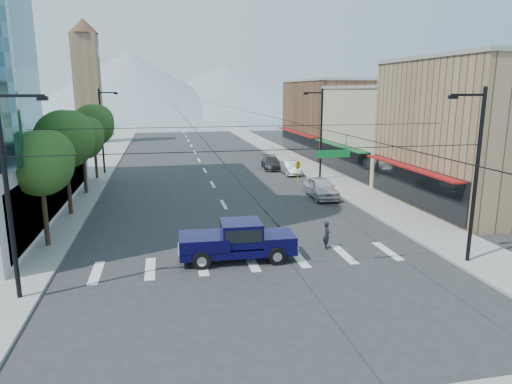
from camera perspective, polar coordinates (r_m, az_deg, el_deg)
ground at (r=22.99m, az=0.62°, el=-9.95°), size 160.00×160.00×0.00m
sidewalk_left at (r=61.84m, az=-18.45°, el=3.80°), size 4.00×120.00×0.15m
sidewalk_right at (r=63.56m, az=3.61°, el=4.64°), size 4.00×120.00×0.15m
shop_near at (r=39.45m, az=27.06°, el=6.40°), size 12.00×14.00×11.00m
shop_mid at (r=51.20m, az=17.21°, el=7.19°), size 12.00×14.00×9.00m
shop_far at (r=65.62m, az=10.51°, el=9.03°), size 12.00×18.00×10.00m
clock_tower at (r=83.64m, az=-20.36°, el=13.06°), size 4.80×4.80×20.40m
mountain_left at (r=171.09m, az=-15.47°, el=12.85°), size 80.00×80.00×22.00m
mountain_right at (r=182.41m, az=-3.93°, el=12.59°), size 90.00×90.00×18.00m
tree_near at (r=27.91m, az=-25.12°, el=3.53°), size 3.65×3.64×6.71m
tree_midnear at (r=34.64m, az=-22.59°, el=6.29°), size 4.09×4.09×7.52m
tree_midfar at (r=41.55m, az=-20.75°, el=6.50°), size 3.65×3.64×6.71m
tree_far at (r=48.41m, az=-19.54°, el=8.05°), size 4.09×4.09×7.52m
signal_rig at (r=20.72m, az=1.75°, el=0.99°), size 21.80×0.20×9.00m
lamp_pole_nw at (r=51.28m, az=-18.61°, el=7.60°), size 2.00×0.25×9.00m
lamp_pole_ne at (r=45.53m, az=8.01°, el=7.58°), size 2.00×0.25×9.00m
pickup_truck at (r=24.21m, az=-2.44°, el=-6.02°), size 6.27×2.60×2.09m
pedestrian at (r=26.26m, az=8.84°, el=-5.34°), size 0.48×0.64×1.60m
parked_car_near at (r=38.58m, az=8.14°, el=0.55°), size 2.13×5.05×1.70m
parked_car_mid at (r=49.20m, az=4.32°, el=3.04°), size 1.56×4.23×1.38m
parked_car_far at (r=52.40m, az=1.93°, el=3.67°), size 2.41×5.03×1.42m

